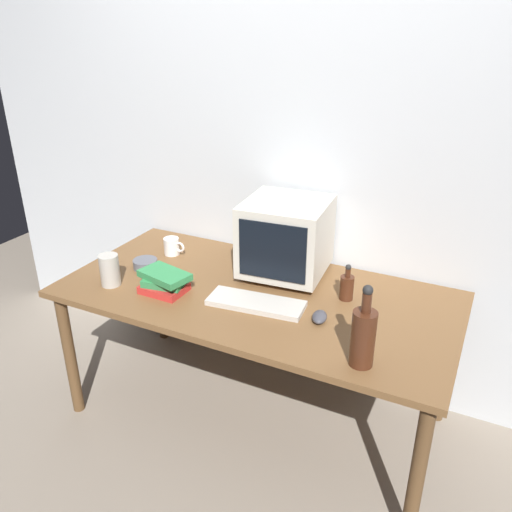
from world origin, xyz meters
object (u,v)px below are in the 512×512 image
Objects in this scene: crt_monitor at (286,237)px; bottle_tall at (363,336)px; metal_canister at (110,270)px; book_stack at (165,281)px; computer_mouse at (320,317)px; mug at (172,246)px; keyboard at (256,303)px; bottle_short at (347,286)px; cd_spindle at (145,264)px.

bottle_tall is at bearing -45.57° from crt_monitor.
book_stack is at bearing 12.98° from metal_canister.
crt_monitor is at bearing 33.83° from metal_canister.
book_stack is (-0.95, 0.14, -0.07)m from bottle_tall.
computer_mouse is at bearing 137.86° from bottle_tall.
crt_monitor is 1.66× the size of book_stack.
crt_monitor reaches higher than mug.
keyboard is 0.57m from bottle_tall.
bottle_short is 1.41× the size of mug.
metal_canister reaches higher than keyboard.
computer_mouse reaches higher than keyboard.
keyboard is at bearing -24.36° from mug.
metal_canister is (-0.69, -0.12, 0.06)m from keyboard.
mug is at bearing 150.95° from computer_mouse.
bottle_short is at bearing 28.46° from keyboard.
metal_canister reaches higher than book_stack.
bottle_short is (0.34, -0.10, -0.13)m from crt_monitor.
bottle_tall is 1.26m from mug.
book_stack is 0.28m from cd_spindle.
bottle_tall is (0.52, -0.21, 0.11)m from keyboard.
book_stack is at bearing -158.90° from bottle_short.
keyboard is 0.29m from computer_mouse.
bottle_short reaches higher than mug.
bottle_tall is 1.90× the size of bottle_short.
metal_canister reaches higher than cd_spindle.
metal_canister is (-1.21, 0.08, -0.04)m from bottle_tall.
mug is 0.20m from cd_spindle.
bottle_tall is at bearing -23.10° from mug.
cd_spindle is (-0.95, 0.08, 0.00)m from computer_mouse.
book_stack is at bearing 171.51° from bottle_tall.
computer_mouse is at bearing -16.99° from mug.
computer_mouse is at bearing -48.01° from crt_monitor.
metal_canister reaches higher than mug.
cd_spindle is at bearing -159.30° from crt_monitor.
book_stack reaches higher than computer_mouse.
keyboard is 0.41m from bottle_short.
bottle_tall is at bearing -3.83° from metal_canister.
keyboard is at bearing 158.44° from bottle_tall.
computer_mouse is 0.72m from book_stack.
metal_canister is (-0.98, -0.13, 0.06)m from computer_mouse.
computer_mouse is 0.95m from cd_spindle.
computer_mouse is 0.31× the size of bottle_tall.
keyboard is 2.49× the size of bottle_short.
book_stack is at bearing -177.67° from keyboard.
mug is (-1.15, 0.49, -0.07)m from bottle_tall.
metal_canister is at bearing -98.32° from mug.
bottle_tall is (0.53, -0.54, -0.07)m from crt_monitor.
book_stack reaches higher than mug.
bottle_tall is at bearing -14.03° from cd_spindle.
crt_monitor is 3.47× the size of mug.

